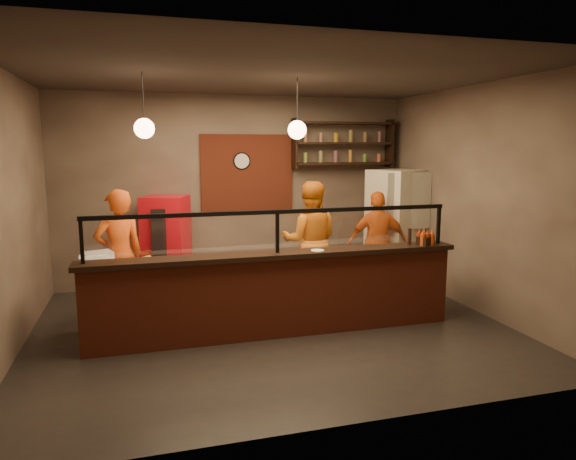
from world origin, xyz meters
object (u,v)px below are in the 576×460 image
object	(u,v)px
fridge	(397,227)
pizza_dough	(280,256)
cook_mid	(310,241)
pepper_mill	(410,236)
cook_left	(119,255)
cook_right	(378,242)
condiment_caddy	(425,241)
wall_clock	(242,161)
red_cooler	(166,244)

from	to	relation	value
fridge	pizza_dough	world-z (taller)	fridge
cook_mid	pepper_mill	world-z (taller)	cook_mid
cook_left	cook_right	distance (m)	3.95
cook_mid	cook_right	distance (m)	1.17
cook_mid	pizza_dough	world-z (taller)	cook_mid
fridge	condiment_caddy	size ratio (longest dim) A/B	9.73
wall_clock	pepper_mill	distance (m)	3.35
red_cooler	condiment_caddy	xyz separation A→B (m)	(3.21, -2.50, 0.33)
wall_clock	pepper_mill	bearing A→B (deg)	-57.79
cook_right	condiment_caddy	size ratio (longest dim) A/B	8.15
wall_clock	cook_mid	xyz separation A→B (m)	(0.79, -1.36, -1.19)
cook_right	red_cooler	world-z (taller)	cook_right
red_cooler	pizza_dough	xyz separation A→B (m)	(1.38, -1.95, 0.13)
cook_left	fridge	xyz separation A→B (m)	(4.49, 0.67, 0.09)
fridge	pepper_mill	distance (m)	2.00
wall_clock	condiment_caddy	world-z (taller)	wall_clock
red_cooler	pizza_dough	size ratio (longest dim) A/B	2.82
wall_clock	cook_right	distance (m)	2.68
pizza_dough	fridge	bearing A→B (deg)	29.18
red_cooler	condiment_caddy	world-z (taller)	red_cooler
fridge	pizza_dough	distance (m)	2.79
wall_clock	cook_mid	world-z (taller)	wall_clock
cook_left	red_cooler	bearing A→B (deg)	-138.12
fridge	condiment_caddy	distance (m)	2.02
wall_clock	red_cooler	world-z (taller)	wall_clock
red_cooler	pepper_mill	xyz separation A→B (m)	(3.03, -2.41, 0.38)
fridge	cook_mid	bearing A→B (deg)	172.22
cook_right	condiment_caddy	world-z (taller)	cook_right
cook_left	condiment_caddy	bearing A→B (deg)	142.41
cook_left	wall_clock	bearing A→B (deg)	-161.61
wall_clock	pizza_dough	xyz separation A→B (m)	(0.06, -2.26, -1.19)
pepper_mill	condiment_caddy	bearing A→B (deg)	-25.98
red_cooler	pepper_mill	bearing A→B (deg)	-18.01
cook_mid	condiment_caddy	distance (m)	1.85
cook_mid	pepper_mill	xyz separation A→B (m)	(0.93, -1.37, 0.25)
cook_right	pizza_dough	world-z (taller)	cook_right
wall_clock	condiment_caddy	distance (m)	3.54
wall_clock	fridge	distance (m)	2.88
cook_mid	red_cooler	xyz separation A→B (m)	(-2.10, 1.05, -0.13)
cook_mid	condiment_caddy	bearing A→B (deg)	144.55
wall_clock	pizza_dough	size ratio (longest dim) A/B	0.54
fridge	red_cooler	world-z (taller)	fridge
cook_right	red_cooler	distance (m)	3.41
condiment_caddy	red_cooler	bearing A→B (deg)	142.07
wall_clock	red_cooler	size ratio (longest dim) A/B	0.19
cook_left	fridge	size ratio (longest dim) A/B	0.91
wall_clock	red_cooler	xyz separation A→B (m)	(-1.31, -0.31, -1.32)
cook_right	cook_mid	bearing A→B (deg)	13.17
condiment_caddy	cook_right	bearing A→B (deg)	88.10
cook_left	pizza_dough	bearing A→B (deg)	141.60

